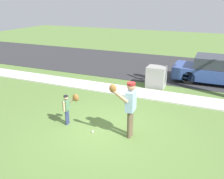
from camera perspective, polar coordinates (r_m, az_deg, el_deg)
The scene contains 8 objects.
ground_plane at distance 11.26m, azimuth 6.41°, elevation -1.10°, with size 48.00×48.00×0.00m, color #567538.
sidewalk_strip at distance 11.34m, azimuth 6.57°, elevation -0.79°, with size 36.00×1.20×0.06m, color beige.
road_surface at distance 15.99m, azimuth 11.95°, elevation 4.97°, with size 36.00×6.80×0.02m, color #2D2D30.
person_adult at distance 7.44m, azimuth 3.95°, elevation -3.25°, with size 0.70×0.67×1.76m.
person_child at distance 8.44m, azimuth -9.82°, elevation -3.48°, with size 0.46×0.43×1.08m.
baseball at distance 8.09m, azimuth -4.44°, elevation -9.58°, with size 0.07×0.07×0.07m, color white.
utility_cabinet at distance 12.14m, azimuth 10.02°, elevation 2.81°, with size 0.86×0.75×1.01m, color gray.
parked_wagon_blue at distance 13.61m, azimuth 23.45°, elevation 3.99°, with size 4.50×1.80×1.33m.
Camera 1 is at (3.03, -6.58, 4.01)m, focal length 40.15 mm.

